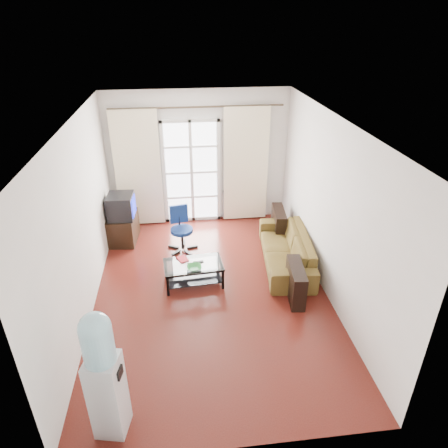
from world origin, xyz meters
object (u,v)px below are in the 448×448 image
at_px(coffee_table, 194,271).
at_px(water_cooler, 104,374).
at_px(sofa, 286,249).
at_px(task_chair, 182,238).
at_px(crt_tv, 120,206).
at_px(tv_stand, 123,228).

xyz_separation_m(coffee_table, water_cooler, (-0.99, -2.48, 0.57)).
distance_m(sofa, water_cooler, 3.95).
bearing_deg(task_chair, crt_tv, 149.00).
xyz_separation_m(sofa, coffee_table, (-1.64, -0.42, -0.04)).
bearing_deg(tv_stand, sofa, -16.22).
bearing_deg(crt_tv, water_cooler, -82.60).
distance_m(sofa, crt_tv, 3.14).
relative_size(sofa, crt_tv, 3.78).
xyz_separation_m(coffee_table, crt_tv, (-1.27, 1.50, 0.52)).
xyz_separation_m(tv_stand, task_chair, (1.11, -0.48, -0.02)).
height_order(coffee_table, crt_tv, crt_tv).
distance_m(coffee_table, water_cooler, 2.73).
distance_m(sofa, coffee_table, 1.70).
distance_m(tv_stand, task_chair, 1.21).
relative_size(tv_stand, water_cooler, 0.47).
height_order(sofa, coffee_table, sofa).
height_order(crt_tv, water_cooler, water_cooler).
height_order(sofa, crt_tv, crt_tv).
distance_m(task_chair, water_cooler, 3.71).
relative_size(sofa, tv_stand, 2.74).
bearing_deg(sofa, water_cooler, -36.14).
bearing_deg(sofa, crt_tv, -104.20).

